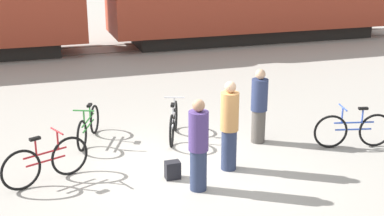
% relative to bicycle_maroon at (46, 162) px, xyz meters
% --- Properties ---
extents(ground_plane, '(80.00, 80.00, 0.00)m').
position_rel_bicycle_maroon_xyz_m(ground_plane, '(2.64, -0.35, -0.40)').
color(ground_plane, '#A8A399').
extents(rail_near, '(37.60, 0.07, 0.01)m').
position_rel_bicycle_maroon_xyz_m(rail_near, '(2.64, 10.80, -0.40)').
color(rail_near, '#4C4238').
rests_on(rail_near, ground_plane).
extents(rail_far, '(37.60, 0.07, 0.01)m').
position_rel_bicycle_maroon_xyz_m(rail_far, '(2.64, 12.23, -0.40)').
color(rail_far, '#4C4238').
rests_on(rail_far, ground_plane).
extents(bicycle_maroon, '(1.61, 0.73, 0.95)m').
position_rel_bicycle_maroon_xyz_m(bicycle_maroon, '(0.00, 0.00, 0.00)').
color(bicycle_maroon, black).
rests_on(bicycle_maroon, ground_plane).
extents(bicycle_silver, '(0.65, 1.62, 0.89)m').
position_rel_bicycle_maroon_xyz_m(bicycle_silver, '(2.84, 1.42, -0.02)').
color(bicycle_silver, black).
rests_on(bicycle_silver, ground_plane).
extents(bicycle_green, '(0.70, 1.60, 0.83)m').
position_rel_bicycle_maroon_xyz_m(bicycle_green, '(1.00, 1.80, -0.05)').
color(bicycle_green, black).
rests_on(bicycle_green, ground_plane).
extents(bicycle_blue, '(1.70, 0.50, 0.92)m').
position_rel_bicycle_maroon_xyz_m(bicycle_blue, '(6.35, -0.25, -0.01)').
color(bicycle_blue, black).
rests_on(bicycle_blue, ground_plane).
extents(person_in_purple, '(0.36, 0.36, 1.70)m').
position_rel_bicycle_maroon_xyz_m(person_in_purple, '(2.57, -1.14, 0.44)').
color(person_in_purple, '#283351').
rests_on(person_in_purple, ground_plane).
extents(person_in_tan, '(0.35, 0.35, 1.78)m').
position_rel_bicycle_maroon_xyz_m(person_in_tan, '(3.41, -0.48, 0.49)').
color(person_in_tan, '#283351').
rests_on(person_in_tan, ground_plane).
extents(person_in_navy, '(0.36, 0.36, 1.65)m').
position_rel_bicycle_maroon_xyz_m(person_in_navy, '(4.54, 0.65, 0.42)').
color(person_in_navy, '#514C47').
rests_on(person_in_navy, ground_plane).
extents(backpack, '(0.28, 0.20, 0.34)m').
position_rel_bicycle_maroon_xyz_m(backpack, '(2.25, -0.56, -0.23)').
color(backpack, black).
rests_on(backpack, ground_plane).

